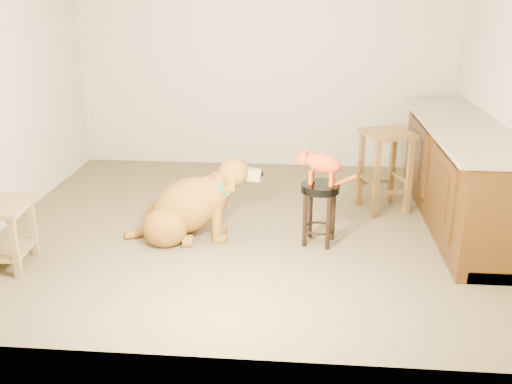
# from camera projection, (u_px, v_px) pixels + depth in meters

# --- Properties ---
(floor) EXTENTS (4.50, 4.00, 0.01)m
(floor) POSITION_uv_depth(u_px,v_px,m) (249.00, 226.00, 5.29)
(floor) COLOR brown
(floor) RESTS_ON ground
(room_shell) EXTENTS (4.54, 4.04, 2.62)m
(room_shell) POSITION_uv_depth(u_px,v_px,m) (248.00, 41.00, 4.72)
(room_shell) COLOR #C0B69A
(room_shell) RESTS_ON ground
(cabinet_run) EXTENTS (0.70, 2.56, 0.94)m
(cabinet_run) POSITION_uv_depth(u_px,v_px,m) (461.00, 177.00, 5.26)
(cabinet_run) COLOR #3E240B
(cabinet_run) RESTS_ON ground
(padded_stool) EXTENTS (0.33, 0.33, 0.54)m
(padded_stool) POSITION_uv_depth(u_px,v_px,m) (320.00, 201.00, 4.82)
(padded_stool) COLOR black
(padded_stool) RESTS_ON ground
(wood_stool) EXTENTS (0.55, 0.55, 0.80)m
(wood_stool) POSITION_uv_depth(u_px,v_px,m) (385.00, 169.00, 5.56)
(wood_stool) COLOR brown
(wood_stool) RESTS_ON ground
(golden_retriever) EXTENTS (1.23, 0.65, 0.78)m
(golden_retriever) POSITION_uv_depth(u_px,v_px,m) (189.00, 207.00, 4.95)
(golden_retriever) COLOR brown
(golden_retriever) RESTS_ON ground
(tabby_kitten) EXTENTS (0.52, 0.22, 0.32)m
(tabby_kitten) POSITION_uv_depth(u_px,v_px,m) (320.00, 164.00, 4.72)
(tabby_kitten) COLOR #AA3911
(tabby_kitten) RESTS_ON padded_stool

